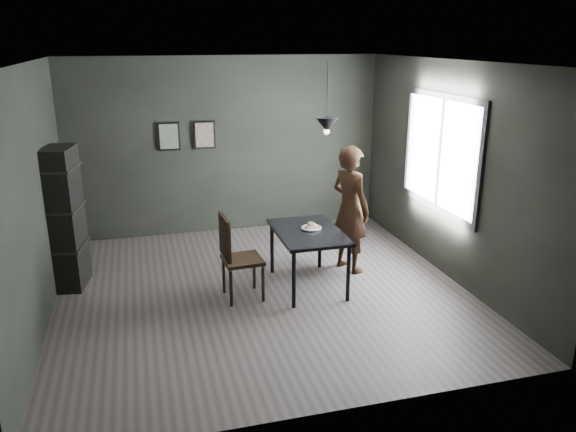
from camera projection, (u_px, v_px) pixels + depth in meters
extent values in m
plane|color=#393331|center=(262.00, 291.00, 7.10)|extent=(5.00, 5.00, 0.00)
cube|color=black|center=(227.00, 146.00, 8.97)|extent=(5.00, 0.10, 2.80)
cube|color=silver|center=(259.00, 62.00, 6.24)|extent=(5.00, 5.00, 0.02)
cube|color=white|center=(440.00, 153.00, 7.41)|extent=(0.02, 1.80, 1.40)
cube|color=black|center=(440.00, 153.00, 7.41)|extent=(0.04, 1.96, 1.56)
cube|color=black|center=(308.00, 232.00, 7.02)|extent=(0.80, 1.20, 0.04)
cylinder|color=black|center=(294.00, 280.00, 6.56)|extent=(0.05, 0.05, 0.71)
cylinder|color=black|center=(348.00, 274.00, 6.73)|extent=(0.05, 0.05, 0.71)
cylinder|color=black|center=(272.00, 248.00, 7.55)|extent=(0.05, 0.05, 0.71)
cylinder|color=black|center=(320.00, 243.00, 7.72)|extent=(0.05, 0.05, 0.71)
cylinder|color=white|center=(311.00, 228.00, 7.09)|extent=(0.23, 0.23, 0.01)
torus|color=beige|center=(314.00, 226.00, 7.10)|extent=(0.10, 0.10, 0.04)
torus|color=beige|center=(309.00, 227.00, 7.05)|extent=(0.10, 0.10, 0.04)
torus|color=beige|center=(311.00, 224.00, 7.07)|extent=(0.15, 0.15, 0.05)
imported|color=black|center=(350.00, 209.00, 7.51)|extent=(0.63, 0.74, 1.73)
cube|color=black|center=(243.00, 260.00, 6.78)|extent=(0.49, 0.49, 0.04)
cube|color=black|center=(225.00, 237.00, 6.62)|extent=(0.07, 0.46, 0.50)
cylinder|color=black|center=(231.00, 289.00, 6.62)|extent=(0.04, 0.04, 0.45)
cylinder|color=black|center=(263.00, 284.00, 6.75)|extent=(0.04, 0.04, 0.45)
cylinder|color=black|center=(224.00, 276.00, 6.98)|extent=(0.04, 0.04, 0.45)
cylinder|color=black|center=(254.00, 272.00, 7.10)|extent=(0.04, 0.04, 0.45)
cube|color=black|center=(66.00, 219.00, 7.00)|extent=(0.44, 0.65, 1.80)
cylinder|color=black|center=(327.00, 93.00, 6.66)|extent=(0.01, 0.01, 0.75)
cone|color=black|center=(327.00, 125.00, 6.78)|extent=(0.28, 0.28, 0.18)
sphere|color=#FFE0B2|center=(327.00, 131.00, 6.80)|extent=(0.07, 0.07, 0.07)
cube|color=black|center=(169.00, 136.00, 8.65)|extent=(0.34, 0.03, 0.44)
cube|color=#3B534A|center=(169.00, 137.00, 8.63)|extent=(0.28, 0.01, 0.38)
cube|color=black|center=(204.00, 135.00, 8.79)|extent=(0.34, 0.03, 0.44)
cube|color=brown|center=(205.00, 135.00, 8.77)|extent=(0.28, 0.01, 0.38)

